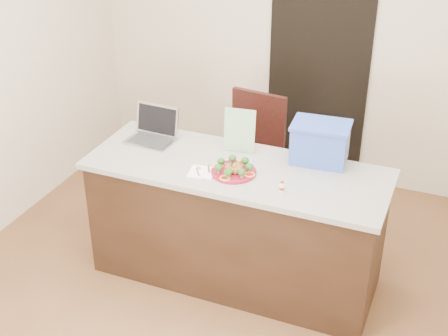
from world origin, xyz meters
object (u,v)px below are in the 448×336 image
at_px(napkin, 202,172).
at_px(laptop, 154,131).
at_px(island, 236,223).
at_px(blue_box, 320,142).
at_px(yogurt_bottle, 282,187).
at_px(chair, 253,150).
at_px(plate, 234,172).

bearing_deg(napkin, laptop, 148.30).
distance_m(island, blue_box, 0.83).
xyz_separation_m(island, napkin, (-0.18, -0.16, 0.46)).
relative_size(island, yogurt_bottle, 29.32).
xyz_separation_m(napkin, laptop, (-0.53, 0.33, 0.06)).
distance_m(yogurt_bottle, laptop, 1.15).
height_order(island, laptop, laptop).
height_order(yogurt_bottle, chair, chair).
height_order(yogurt_bottle, laptop, laptop).
bearing_deg(blue_box, plate, -145.64).
xyz_separation_m(yogurt_bottle, laptop, (-1.09, 0.36, 0.04)).
bearing_deg(yogurt_bottle, laptop, 161.98).
bearing_deg(island, yogurt_bottle, -26.81).
height_order(napkin, laptop, laptop).
height_order(laptop, blue_box, blue_box).
relative_size(yogurt_bottle, laptop, 0.20).
bearing_deg(yogurt_bottle, island, 153.19).
bearing_deg(napkin, plate, 19.51).
relative_size(island, laptop, 5.83).
bearing_deg(chair, plate, -71.32).
bearing_deg(chair, island, -71.03).
xyz_separation_m(yogurt_bottle, blue_box, (0.11, 0.48, 0.11)).
bearing_deg(laptop, yogurt_bottle, -15.28).
bearing_deg(yogurt_bottle, chair, 118.31).
xyz_separation_m(island, laptop, (-0.71, 0.16, 0.52)).
bearing_deg(island, blue_box, 30.63).
xyz_separation_m(plate, blue_box, (0.48, 0.38, 0.13)).
height_order(plate, napkin, plate).
relative_size(laptop, blue_box, 0.87).
height_order(napkin, chair, chair).
height_order(napkin, yogurt_bottle, yogurt_bottle).
height_order(island, chair, chair).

